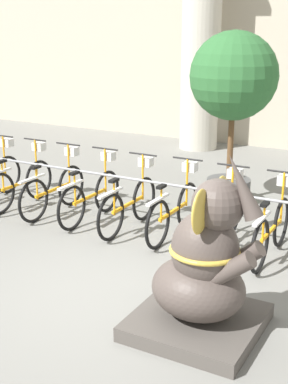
% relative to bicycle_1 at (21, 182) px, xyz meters
% --- Properties ---
extents(ground_plane, '(60.00, 60.00, 0.00)m').
position_rel_bicycle_1_xyz_m(ground_plane, '(2.97, -1.87, -0.42)').
color(ground_plane, slate).
extents(column_left, '(1.19, 1.19, 5.16)m').
position_rel_bicycle_1_xyz_m(column_left, '(0.80, 5.73, 2.20)').
color(column_left, '#BCB7A8').
rests_on(column_left, ground_plane).
extents(bike_rack, '(5.72, 0.05, 0.77)m').
position_rel_bicycle_1_xyz_m(bike_rack, '(1.83, 0.08, 0.22)').
color(bike_rack, gray).
rests_on(bike_rack, ground_plane).
extents(bicycle_1, '(0.48, 1.69, 1.10)m').
position_rel_bicycle_1_xyz_m(bicycle_1, '(0.00, 0.00, 0.00)').
color(bicycle_1, black).
rests_on(bicycle_1, ground_plane).
extents(bicycle_2, '(0.48, 1.69, 1.10)m').
position_rel_bicycle_1_xyz_m(bicycle_2, '(0.73, -0.02, 0.00)').
color(bicycle_2, black).
rests_on(bicycle_2, ground_plane).
extents(bicycle_3, '(0.48, 1.69, 1.10)m').
position_rel_bicycle_1_xyz_m(bicycle_3, '(1.46, -0.01, 0.00)').
color(bicycle_3, black).
rests_on(bicycle_3, ground_plane).
extents(bicycle_4, '(0.48, 1.69, 1.10)m').
position_rel_bicycle_1_xyz_m(bicycle_4, '(2.19, -0.07, 0.00)').
color(bicycle_4, black).
rests_on(bicycle_4, ground_plane).
extents(bicycle_5, '(0.48, 1.69, 1.10)m').
position_rel_bicycle_1_xyz_m(bicycle_5, '(2.92, -0.01, 0.00)').
color(bicycle_5, black).
rests_on(bicycle_5, ground_plane).
extents(bicycle_6, '(0.48, 1.69, 1.10)m').
position_rel_bicycle_1_xyz_m(bicycle_6, '(3.66, -0.06, 0.00)').
color(bicycle_6, black).
rests_on(bicycle_6, ground_plane).
extents(bicycle_7, '(0.48, 1.69, 1.10)m').
position_rel_bicycle_1_xyz_m(bicycle_7, '(4.39, -0.06, 0.00)').
color(bicycle_7, black).
rests_on(bicycle_7, ground_plane).
extents(elephant_statue, '(1.24, 1.24, 1.90)m').
position_rel_bicycle_1_xyz_m(elephant_statue, '(4.30, -2.19, 0.22)').
color(elephant_statue, '#4C4742').
rests_on(elephant_statue, ground_plane).
extents(potted_tree, '(1.47, 1.47, 2.93)m').
position_rel_bicycle_1_xyz_m(potted_tree, '(3.04, 1.92, 1.63)').
color(potted_tree, '#4C4C4C').
rests_on(potted_tree, ground_plane).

